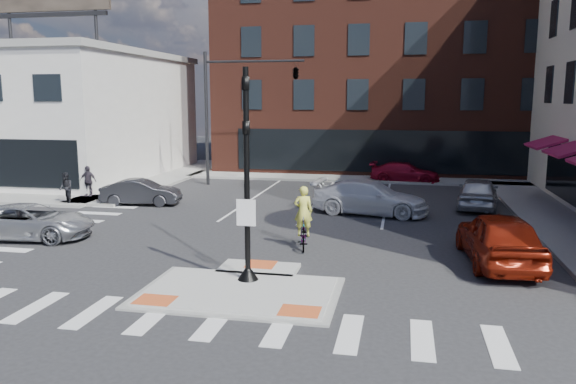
% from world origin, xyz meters
% --- Properties ---
extents(ground, '(120.00, 120.00, 0.00)m').
position_xyz_m(ground, '(0.00, 0.00, 0.00)').
color(ground, '#28282B').
rests_on(ground, ground).
extents(refuge_island, '(5.40, 4.65, 0.13)m').
position_xyz_m(refuge_island, '(0.00, -0.26, 0.05)').
color(refuge_island, gray).
rests_on(refuge_island, ground).
extents(sidewalk_nw, '(23.50, 20.50, 0.15)m').
position_xyz_m(sidewalk_nw, '(-16.76, 15.29, 0.08)').
color(sidewalk_nw, gray).
rests_on(sidewalk_nw, ground).
extents(sidewalk_e, '(3.00, 24.00, 0.15)m').
position_xyz_m(sidewalk_e, '(10.80, 10.00, 0.07)').
color(sidewalk_e, gray).
rests_on(sidewalk_e, ground).
extents(sidewalk_n, '(26.00, 3.00, 0.15)m').
position_xyz_m(sidewalk_n, '(3.00, 22.00, 0.07)').
color(sidewalk_n, gray).
rests_on(sidewalk_n, ground).
extents(building_nw, '(20.40, 16.40, 14.40)m').
position_xyz_m(building_nw, '(-21.98, 19.98, 4.23)').
color(building_nw, silver).
rests_on(building_nw, ground).
extents(building_n, '(24.40, 18.40, 15.50)m').
position_xyz_m(building_n, '(3.00, 31.99, 7.80)').
color(building_n, '#4B2117').
rests_on(building_n, ground).
extents(building_far_left, '(10.00, 12.00, 10.00)m').
position_xyz_m(building_far_left, '(-4.00, 52.00, 5.00)').
color(building_far_left, slate).
rests_on(building_far_left, ground).
extents(building_far_right, '(12.00, 12.00, 12.00)m').
position_xyz_m(building_far_right, '(9.00, 54.00, 6.00)').
color(building_far_right, brown).
rests_on(building_far_right, ground).
extents(signal_pole, '(0.60, 0.60, 5.98)m').
position_xyz_m(signal_pole, '(0.00, 0.40, 2.36)').
color(signal_pole, black).
rests_on(signal_pole, refuge_island).
extents(mast_arm_signal, '(6.10, 2.24, 8.00)m').
position_xyz_m(mast_arm_signal, '(-3.47, 18.00, 6.21)').
color(mast_arm_signal, black).
rests_on(mast_arm_signal, ground).
extents(silver_suv, '(4.96, 2.74, 1.31)m').
position_xyz_m(silver_suv, '(-9.50, 3.79, 0.66)').
color(silver_suv, '#A9ACB1').
rests_on(silver_suv, ground).
extents(red_sedan, '(2.43, 5.20, 1.72)m').
position_xyz_m(red_sedan, '(7.34, 3.87, 0.86)').
color(red_sedan, maroon).
rests_on(red_sedan, ground).
extents(white_pickup, '(5.54, 2.93, 1.53)m').
position_xyz_m(white_pickup, '(2.83, 11.02, 0.76)').
color(white_pickup, white).
rests_on(white_pickup, ground).
extents(bg_car_dark, '(4.03, 1.89, 1.28)m').
position_xyz_m(bg_car_dark, '(-8.50, 11.00, 0.64)').
color(bg_car_dark, '#26272C').
rests_on(bg_car_dark, ground).
extents(bg_car_silver, '(2.43, 4.69, 1.53)m').
position_xyz_m(bg_car_silver, '(7.84, 13.44, 0.76)').
color(bg_car_silver, silver).
rests_on(bg_car_silver, ground).
extents(bg_car_red, '(4.49, 2.21, 1.25)m').
position_xyz_m(bg_car_red, '(4.40, 21.50, 0.63)').
color(bg_car_red, maroon).
rests_on(bg_car_red, ground).
extents(cyclist, '(0.93, 1.86, 2.24)m').
position_xyz_m(cyclist, '(0.87, 4.51, 0.75)').
color(cyclist, '#3F3F44').
rests_on(cyclist, ground).
extents(pedestrian_a, '(0.93, 0.89, 1.51)m').
position_xyz_m(pedestrian_a, '(-12.00, 10.00, 0.91)').
color(pedestrian_a, black).
rests_on(pedestrian_a, sidewalk_nw).
extents(pedestrian_b, '(0.95, 0.41, 1.61)m').
position_xyz_m(pedestrian_b, '(-12.00, 12.00, 0.95)').
color(pedestrian_b, '#312B35').
rests_on(pedestrian_b, sidewalk_nw).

